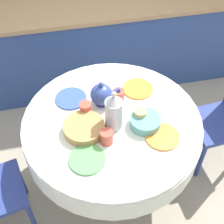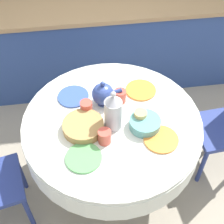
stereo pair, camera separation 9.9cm
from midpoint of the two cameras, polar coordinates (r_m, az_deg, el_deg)
ground_plane at (r=2.77m, az=1.05°, el=-12.02°), size 12.00×12.00×0.00m
kitchen_counter at (r=3.33m, az=-2.40°, el=12.14°), size 3.24×0.64×0.92m
dining_table at (r=2.24m, az=1.27°, el=-3.62°), size 1.25×1.25×0.77m
plate_near_left at (r=1.94m, az=-3.74°, el=-8.39°), size 0.23×0.23×0.01m
cup_near_left at (r=1.98m, az=0.06°, el=-4.55°), size 0.08×0.08×0.10m
plate_near_right at (r=2.06m, az=10.32°, el=-4.97°), size 0.23×0.23×0.01m
cup_near_right at (r=2.10m, az=6.52°, el=-0.97°), size 0.08×0.08×0.10m
plate_far_left at (r=2.30m, az=-5.88°, el=2.83°), size 0.23×0.23×0.01m
cup_far_left at (r=2.15m, az=-3.39°, el=0.79°), size 0.08×0.08×0.10m
plate_far_right at (r=2.35m, az=6.48°, el=3.98°), size 0.23×0.23×0.01m
cup_far_right at (r=2.23m, az=2.77°, el=2.86°), size 0.08×0.08×0.10m
coffee_carafe at (r=2.00m, az=1.70°, el=-0.04°), size 0.12×0.12×0.32m
teapot at (r=2.19m, az=-0.32°, el=3.28°), size 0.22×0.16×0.20m
bread_basket at (r=2.07m, az=-3.91°, el=-2.68°), size 0.28×0.28×0.06m
fruit_bowl at (r=2.09m, az=7.39°, el=-2.13°), size 0.21×0.21×0.07m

